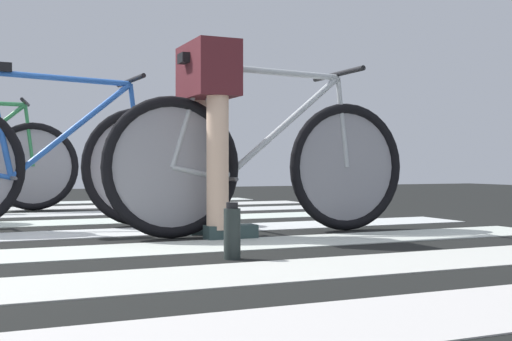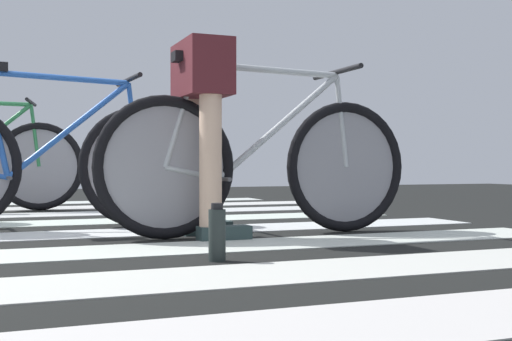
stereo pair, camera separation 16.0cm
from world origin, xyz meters
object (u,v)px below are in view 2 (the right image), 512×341
(bicycle_1_of_4, at_px, (260,162))
(cyclist_1_of_4, at_px, (203,111))
(bicycle_2_of_4, at_px, (50,162))
(water_bottle, at_px, (217,234))

(bicycle_1_of_4, bearing_deg, cyclist_1_of_4, 180.00)
(bicycle_1_of_4, relative_size, bicycle_2_of_4, 1.00)
(bicycle_1_of_4, xyz_separation_m, water_bottle, (-0.50, -0.80, -0.28))
(bicycle_2_of_4, bearing_deg, bicycle_1_of_4, -39.64)
(bicycle_2_of_4, bearing_deg, cyclist_1_of_4, -50.22)
(bicycle_1_of_4, distance_m, cyclist_1_of_4, 0.40)
(bicycle_1_of_4, bearing_deg, bicycle_2_of_4, 143.90)
(bicycle_2_of_4, xyz_separation_m, water_bottle, (0.50, -1.52, -0.28))
(bicycle_1_of_4, height_order, bicycle_2_of_4, same)
(water_bottle, bearing_deg, bicycle_2_of_4, 108.36)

